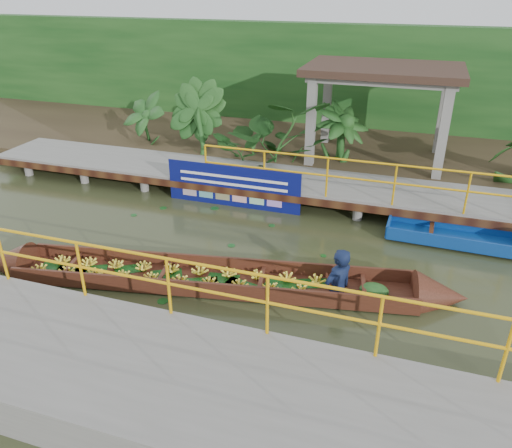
% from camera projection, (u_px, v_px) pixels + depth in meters
% --- Properties ---
extents(ground, '(80.00, 80.00, 0.00)m').
position_uv_depth(ground, '(204.00, 251.00, 11.05)').
color(ground, '#2B2E17').
rests_on(ground, ground).
extents(land_strip, '(30.00, 8.00, 0.45)m').
position_uv_depth(land_strip, '(290.00, 145.00, 17.33)').
color(land_strip, '#2F2417').
rests_on(land_strip, ground).
extents(far_dock, '(16.00, 2.06, 1.66)m').
position_uv_depth(far_dock, '(254.00, 178.00, 13.75)').
color(far_dock, slate).
rests_on(far_dock, ground).
extents(near_dock, '(18.00, 2.40, 1.73)m').
position_uv_depth(near_dock, '(149.00, 382.00, 7.06)').
color(near_dock, slate).
rests_on(near_dock, ground).
extents(pavilion, '(4.40, 3.00, 3.00)m').
position_uv_depth(pavilion, '(383.00, 79.00, 14.32)').
color(pavilion, slate).
rests_on(pavilion, ground).
extents(foliage_backdrop, '(30.00, 0.80, 4.00)m').
position_uv_depth(foliage_backdrop, '(309.00, 80.00, 18.67)').
color(foliage_backdrop, '#133D14').
rests_on(foliage_backdrop, ground).
extents(vendor_boat, '(9.66, 2.63, 2.20)m').
position_uv_depth(vendor_boat, '(230.00, 275.00, 9.68)').
color(vendor_boat, '#34180E').
rests_on(vendor_boat, ground).
extents(moored_blue_boat, '(3.41, 1.02, 0.80)m').
position_uv_depth(moored_blue_boat, '(491.00, 243.00, 11.08)').
color(moored_blue_boat, navy).
rests_on(moored_blue_boat, ground).
extents(blue_banner, '(3.63, 0.04, 1.13)m').
position_uv_depth(blue_banner, '(233.00, 187.00, 12.97)').
color(blue_banner, '#0B105A').
rests_on(blue_banner, ground).
extents(tropical_plants, '(14.34, 1.34, 1.67)m').
position_uv_depth(tropical_plants, '(329.00, 137.00, 14.51)').
color(tropical_plants, '#133D14').
rests_on(tropical_plants, ground).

